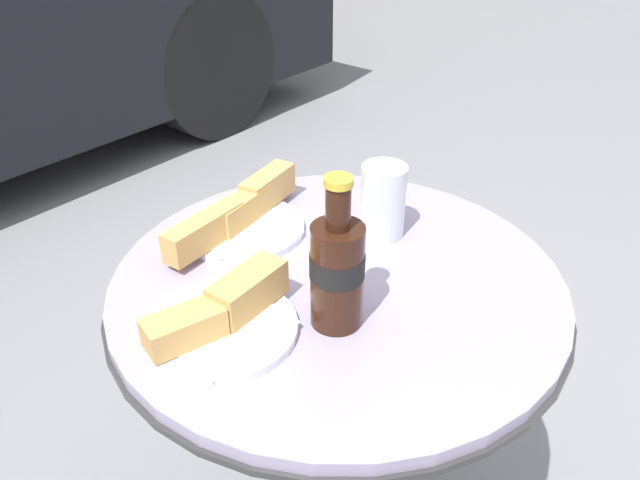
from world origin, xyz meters
name	(u,v)px	position (x,y,z in m)	size (l,w,h in m)	color
bistro_table	(336,375)	(0.00, 0.00, 0.51)	(0.69, 0.69, 0.72)	#333333
cola_bottle_left	(337,269)	(-0.08, -0.06, 0.80)	(0.07, 0.07, 0.22)	#33190F
drinking_glass	(383,204)	(0.14, 0.02, 0.77)	(0.07, 0.07, 0.12)	#C68923
lunch_plate_near	(222,317)	(-0.19, 0.04, 0.74)	(0.22, 0.20, 0.07)	white
lunch_plate_far	(240,218)	(0.00, 0.21, 0.74)	(0.30, 0.20, 0.07)	white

